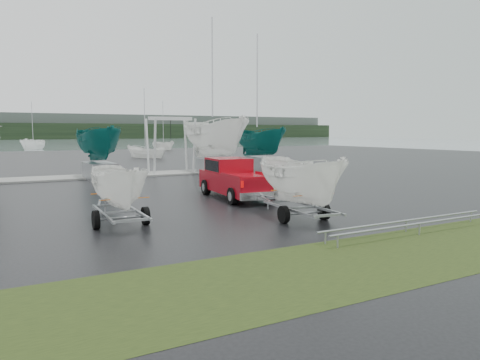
% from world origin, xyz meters
% --- Properties ---
extents(ground_plane, '(120.00, 120.00, 0.00)m').
position_xyz_m(ground_plane, '(0.00, 0.00, 0.00)').
color(ground_plane, black).
rests_on(ground_plane, ground).
extents(lake, '(300.00, 300.00, 0.00)m').
position_xyz_m(lake, '(0.00, 100.00, -0.01)').
color(lake, gray).
rests_on(lake, ground).
extents(grass_verge, '(40.00, 40.00, 0.00)m').
position_xyz_m(grass_verge, '(0.00, -11.00, 0.00)').
color(grass_verge, black).
rests_on(grass_verge, ground).
extents(dock, '(30.00, 3.00, 0.12)m').
position_xyz_m(dock, '(0.00, 13.00, 0.05)').
color(dock, '#989892').
rests_on(dock, ground).
extents(pickup_truck, '(2.50, 5.64, 1.82)m').
position_xyz_m(pickup_truck, '(3.01, -0.01, 0.95)').
color(pickup_truck, maroon).
rests_on(pickup_truck, ground).
extents(trailer_hitched, '(1.98, 3.71, 5.23)m').
position_xyz_m(trailer_hitched, '(2.29, -6.18, 2.83)').
color(trailer_hitched, '#979AA0').
rests_on(trailer_hitched, ground).
extents(trailer_parked, '(1.81, 3.66, 4.53)m').
position_xyz_m(trailer_parked, '(-3.43, -3.94, 2.47)').
color(trailer_parked, '#979AA0').
rests_on(trailer_parked, ground).
extents(boat_hoist, '(3.30, 2.18, 4.12)m').
position_xyz_m(boat_hoist, '(4.98, 13.00, 2.67)').
color(boat_hoist, silver).
rests_on(boat_hoist, ground).
extents(keelboat_1, '(2.27, 3.20, 7.14)m').
position_xyz_m(keelboat_1, '(-0.59, 11.20, 3.58)').
color(keelboat_1, '#979AA0').
rests_on(keelboat_1, ground).
extents(keelboat_2, '(2.94, 3.20, 11.12)m').
position_xyz_m(keelboat_2, '(7.62, 11.00, 4.67)').
color(keelboat_2, '#979AA0').
rests_on(keelboat_2, ground).
extents(keelboat_3, '(2.25, 3.20, 10.42)m').
position_xyz_m(keelboat_3, '(11.58, 11.30, 3.56)').
color(keelboat_3, '#979AA0').
rests_on(keelboat_3, ground).
extents(mast_rack_2, '(7.00, 0.56, 0.06)m').
position_xyz_m(mast_rack_2, '(4.00, -9.50, 0.35)').
color(mast_rack_2, '#979AA0').
rests_on(mast_rack_2, ground).
extents(moored_boat_2, '(2.95, 2.98, 10.93)m').
position_xyz_m(moored_boat_2, '(9.84, 33.65, 0.01)').
color(moored_boat_2, white).
rests_on(moored_boat_2, ground).
extents(moored_boat_3, '(2.51, 2.56, 11.08)m').
position_xyz_m(moored_boat_3, '(19.75, 54.35, 0.01)').
color(moored_boat_3, white).
rests_on(moored_boat_3, ground).
extents(moored_boat_5, '(3.79, 3.83, 11.72)m').
position_xyz_m(moored_boat_5, '(1.30, 67.30, 0.00)').
color(moored_boat_5, white).
rests_on(moored_boat_5, ground).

